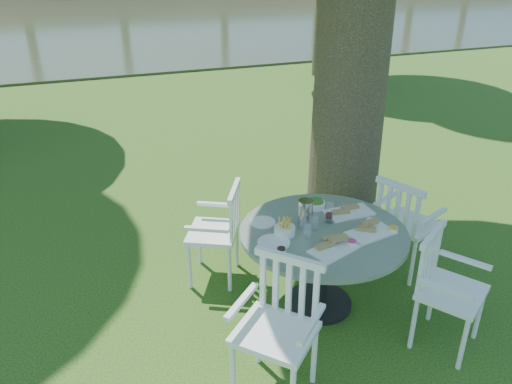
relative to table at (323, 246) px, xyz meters
The scene contains 8 objects.
ground 0.81m from the table, 127.00° to the left, with size 140.00×140.00×0.00m, color #1B3C0C.
table is the anchor object (origin of this frame).
chair_ne 0.93m from the table, 11.34° to the left, with size 0.60×0.62×0.95m.
chair_nw 0.94m from the table, 133.15° to the left, with size 0.60×0.62×0.92m.
chair_sw 0.93m from the table, 134.79° to the right, with size 0.68×0.68×0.98m.
chair_se 0.94m from the table, 46.86° to the right, with size 0.63×0.62×0.93m.
tableware 0.21m from the table, 117.86° to the left, with size 1.13×0.92×0.24m.
river 23.46m from the table, 90.82° to the left, with size 100.00×28.00×0.12m, color #2D341E.
Camera 1 is at (-1.41, -3.50, 2.76)m, focal length 35.00 mm.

